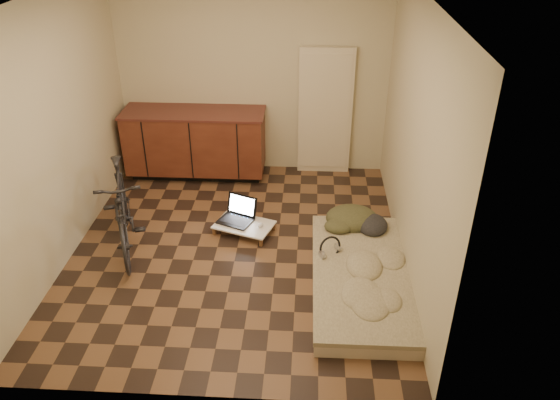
# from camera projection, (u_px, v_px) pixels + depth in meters

# --- Properties ---
(room_shell) EXTENTS (3.50, 4.00, 2.60)m
(room_shell) POSITION_uv_depth(u_px,v_px,m) (232.00, 138.00, 5.29)
(room_shell) COLOR brown
(room_shell) RESTS_ON ground
(cabinets) EXTENTS (1.84, 0.62, 0.91)m
(cabinets) POSITION_uv_depth(u_px,v_px,m) (196.00, 143.00, 7.22)
(cabinets) COLOR black
(cabinets) RESTS_ON ground
(appliance_panel) EXTENTS (0.70, 0.10, 1.70)m
(appliance_panel) POSITION_uv_depth(u_px,v_px,m) (325.00, 112.00, 7.15)
(appliance_panel) COLOR beige
(appliance_panel) RESTS_ON ground
(bicycle) EXTENTS (0.95, 1.67, 1.04)m
(bicycle) POSITION_uv_depth(u_px,v_px,m) (122.00, 205.00, 5.73)
(bicycle) COLOR black
(bicycle) RESTS_ON ground
(futon) EXTENTS (0.97, 2.00, 0.17)m
(futon) POSITION_uv_depth(u_px,v_px,m) (361.00, 278.00, 5.36)
(futon) COLOR beige
(futon) RESTS_ON ground
(clothing_pile) EXTENTS (0.61, 0.51, 0.24)m
(clothing_pile) POSITION_uv_depth(u_px,v_px,m) (357.00, 214.00, 5.99)
(clothing_pile) COLOR #393A22
(clothing_pile) RESTS_ON futon
(headphones) EXTENTS (0.35, 0.34, 0.18)m
(headphones) POSITION_uv_depth(u_px,v_px,m) (330.00, 247.00, 5.51)
(headphones) COLOR black
(headphones) RESTS_ON futon
(lap_desk) EXTENTS (0.74, 0.60, 0.11)m
(lap_desk) POSITION_uv_depth(u_px,v_px,m) (244.00, 225.00, 6.17)
(lap_desk) COLOR brown
(lap_desk) RESTS_ON ground
(laptop) EXTENTS (0.47, 0.45, 0.26)m
(laptop) POSITION_uv_depth(u_px,v_px,m) (237.00, 216.00, 6.22)
(laptop) COLOR black
(laptop) RESTS_ON lap_desk
(mouse) EXTENTS (0.08, 0.10, 0.03)m
(mouse) POSITION_uv_depth(u_px,v_px,m) (260.00, 225.00, 6.11)
(mouse) COLOR silver
(mouse) RESTS_ON lap_desk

